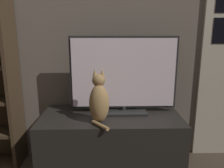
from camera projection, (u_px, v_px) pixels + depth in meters
wall_back at (110, 22)px, 1.97m from camera, size 4.80×0.05×2.60m
tv_stand at (111, 143)px, 1.90m from camera, size 1.17×0.55×0.53m
tv at (124, 77)px, 1.84m from camera, size 0.90×0.24×0.65m
cat at (99, 101)px, 1.66m from camera, size 0.16×0.26×0.41m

